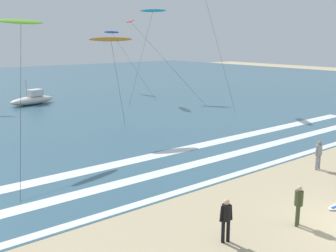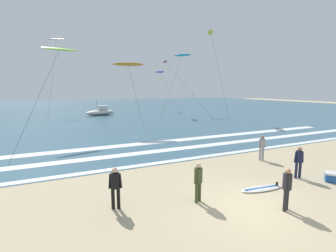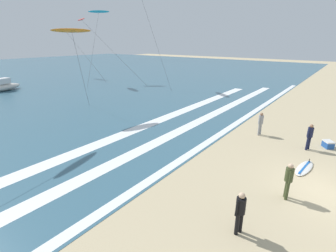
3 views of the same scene
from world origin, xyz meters
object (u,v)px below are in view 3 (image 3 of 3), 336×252
(surfer_background_far, at_px, (240,209))
(offshore_boat, at_px, (1,87))
(surfboard_near_water, at_px, (304,168))
(surfer_left_far, at_px, (310,135))
(kite_blue_high_right, at_px, (65,30))
(surfer_left_near, at_px, (261,122))
(kite_orange_low_near, at_px, (71,31))
(surfer_right_near, at_px, (289,178))
(kite_red_far_left, at_px, (81,20))
(cooler_box, at_px, (328,144))
(kite_cyan_high_left, at_px, (99,12))

(surfer_background_far, bearing_deg, offshore_boat, 80.74)
(surfboard_near_water, bearing_deg, surfer_left_far, 6.20)
(surfer_background_far, distance_m, kite_blue_high_right, 43.75)
(surfer_left_near, bearing_deg, kite_orange_low_near, 106.32)
(surfer_left_near, relative_size, kite_orange_low_near, 0.22)
(surfer_right_near, height_order, kite_red_far_left, kite_red_far_left)
(surfer_right_near, xyz_separation_m, kite_blue_high_right, (15.63, 39.78, 6.84))
(kite_red_far_left, bearing_deg, surfer_left_near, -102.25)
(surfer_left_near, height_order, kite_red_far_left, kite_red_far_left)
(surfboard_near_water, bearing_deg, cooler_box, -9.93)
(surfer_background_far, bearing_deg, kite_orange_low_near, 71.84)
(surfer_left_near, height_order, cooler_box, surfer_left_near)
(surfer_background_far, height_order, surfer_left_far, same)
(surfer_left_near, relative_size, kite_red_far_left, 0.16)
(surfer_right_near, xyz_separation_m, kite_orange_low_near, (2.44, 17.64, 5.96))
(offshore_boat, distance_m, cooler_box, 35.76)
(kite_blue_high_right, distance_m, offshore_boat, 15.91)
(surfer_left_far, xyz_separation_m, kite_cyan_high_left, (10.24, 31.02, 9.20))
(surfer_left_near, distance_m, surfboard_near_water, 4.91)
(kite_blue_high_right, bearing_deg, kite_cyan_high_left, -86.34)
(surfer_background_far, xyz_separation_m, kite_orange_low_near, (5.51, 16.81, 5.96))
(offshore_boat, bearing_deg, kite_blue_high_right, 21.39)
(surfer_left_far, bearing_deg, kite_blue_high_right, 76.29)
(surfer_background_far, height_order, kite_blue_high_right, kite_blue_high_right)
(surfboard_near_water, bearing_deg, surfer_background_far, 170.82)
(kite_red_far_left, bearing_deg, surfboard_near_water, -106.97)
(kite_blue_high_right, distance_m, cooler_box, 42.22)
(surfer_right_near, distance_m, cooler_box, 7.10)
(kite_red_far_left, bearing_deg, cooler_box, -100.10)
(surfboard_near_water, xyz_separation_m, kite_orange_low_near, (-0.79, 17.83, 6.88))
(surfer_left_near, distance_m, kite_red_far_left, 29.06)
(offshore_boat, bearing_deg, kite_red_far_left, -21.92)
(surfer_right_near, xyz_separation_m, offshore_boat, (2.43, 34.61, -0.40))
(kite_orange_low_near, height_order, kite_cyan_high_left, kite_cyan_high_left)
(offshore_boat, bearing_deg, surfer_background_far, -99.26)
(surfer_left_near, bearing_deg, offshore_boat, 97.67)
(kite_blue_high_right, distance_m, kite_red_far_left, 9.80)
(surfer_left_far, relative_size, kite_blue_high_right, 0.13)
(surfer_background_far, height_order, offshore_boat, offshore_boat)
(surfer_left_near, height_order, offshore_boat, offshore_boat)
(surfboard_near_water, distance_m, kite_orange_low_near, 19.13)
(surfer_background_far, distance_m, kite_cyan_high_left, 37.05)
(surfer_left_far, height_order, kite_cyan_high_left, kite_cyan_high_left)
(kite_red_far_left, bearing_deg, surfer_right_near, -112.43)
(kite_red_far_left, xyz_separation_m, cooler_box, (-5.59, -31.37, -8.63))
(surfer_left_far, bearing_deg, kite_red_far_left, 77.65)
(surfer_left_near, bearing_deg, kite_blue_high_right, 76.24)
(surfer_background_far, relative_size, surfer_left_far, 1.00)
(surfer_left_far, bearing_deg, kite_orange_low_near, 101.31)
(surfboard_near_water, bearing_deg, kite_cyan_high_left, 67.53)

